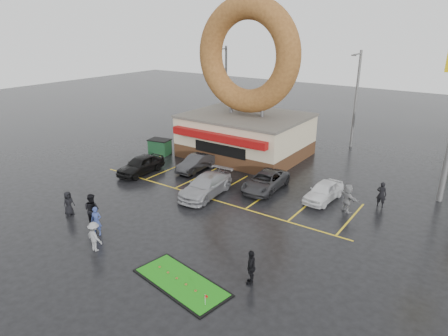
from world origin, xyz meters
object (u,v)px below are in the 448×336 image
Objects in this scene: donut_shop at (246,106)px; dumpster at (160,147)px; streetlight_left at (226,86)px; car_grey at (265,181)px; car_silver at (206,186)px; car_white at (324,191)px; car_black at (141,165)px; person_blue at (96,221)px; person_cameraman at (251,267)px; car_dgrey at (196,163)px; streetlight_mid at (356,97)px; putting_green at (181,282)px.

dumpster is (-6.48, -4.27, -3.81)m from donut_shop.
car_grey is (12.45, -12.94, -4.15)m from streetlight_left.
car_silver is 1.30× the size of car_white.
car_white is at bearing 11.60° from car_black.
car_white is 2.09× the size of dumpster.
person_cameraman is (9.42, 1.13, 0.01)m from person_blue.
donut_shop reaches higher than car_white.
car_white reaches higher than car_dgrey.
car_black is 14.21m from car_white.
streetlight_mid is at bearing 48.62° from donut_shop.
car_dgrey is at bearing -151.91° from person_cameraman.
streetlight_left is 29.20m from putting_green.
person_cameraman is (0.78, -10.61, 0.21)m from car_white.
car_silver is 2.93× the size of person_blue.
dumpster is (-7.40, 12.85, -0.19)m from person_blue.
car_black is 6.84m from car_silver.
streetlight_left is 5.00× the size of dumpster.
dumpster is at bearing 146.40° from car_silver.
putting_green is (-2.61, -1.84, -0.81)m from person_cameraman.
dumpster is (-16.82, 11.72, -0.20)m from person_cameraman.
dumpster reaches higher than car_grey.
person_cameraman is at bearing -45.52° from dumpster.
streetlight_left is at bearing 147.98° from car_white.
donut_shop is at bearing 22.71° from dumpster.
car_silver is at bearing -39.41° from dumpster.
car_white is (2.55, -13.32, -4.14)m from streetlight_mid.
car_white is 2.25× the size of person_blue.
putting_green is (11.96, -9.05, -0.68)m from car_black.
streetlight_mid is 2.39× the size of car_white.
streetlight_left is 2.13× the size of car_black.
putting_green is at bearing -66.58° from donut_shop.
donut_shop is 7.96× the size of person_cameraman.
car_dgrey is 15.36m from person_cameraman.
streetlight_mid is at bearing 53.84° from car_black.
person_cameraman is at bearing -43.96° from car_dgrey.
dumpster is at bearing -137.83° from streetlight_mid.
streetlight_left reaches higher than car_white.
dumpster is at bearing -179.31° from car_white.
person_cameraman is 20.50m from dumpster.
donut_shop reaches higher than car_black.
car_black is at bearing -167.00° from car_grey.
car_black reaches higher than dumpster.
streetlight_left is 1.97× the size of car_grey.
donut_shop reaches higher than car_grey.
car_black is (-11.24, -16.72, -4.06)m from streetlight_mid.
putting_green is (0.72, -25.77, -4.74)m from streetlight_mid.
streetlight_mid is 20.56m from car_black.
car_dgrey is at bearing 126.16° from putting_green.
car_silver reaches higher than putting_green.
donut_shop is 19.92m from putting_green.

